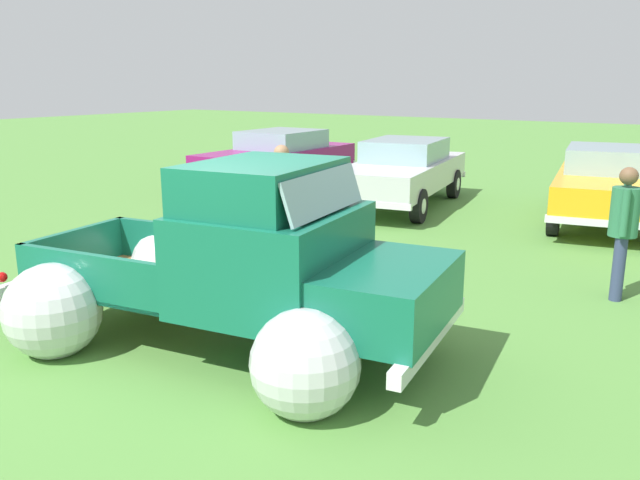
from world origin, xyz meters
name	(u,v)px	position (x,y,z in m)	size (l,w,h in m)	color
ground_plane	(221,342)	(0.00, 0.00, 0.00)	(80.00, 80.00, 0.00)	#548C3D
vintage_pickup_truck	(251,278)	(0.38, 0.06, 0.76)	(4.84, 3.27, 1.96)	black
show_car_0	(279,156)	(-5.67, 8.42, 0.79)	(2.06, 4.78, 1.43)	black
show_car_1	(403,170)	(-1.89, 7.86, 0.78)	(2.54, 4.91, 1.43)	black
show_car_2	(607,182)	(2.08, 8.56, 0.78)	(2.61, 4.96, 1.43)	black
spectator_1	(623,225)	(3.15, 3.83, 0.94)	(0.39, 0.54, 1.65)	navy
spectator_2	(282,194)	(-1.46, 3.01, 0.99)	(0.51, 0.46, 1.74)	navy
lane_cone_0	(329,247)	(-0.59, 2.97, 0.31)	(0.36, 0.36, 0.63)	black
lane_cone_1	(362,256)	(0.06, 2.82, 0.31)	(0.36, 0.36, 0.63)	black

